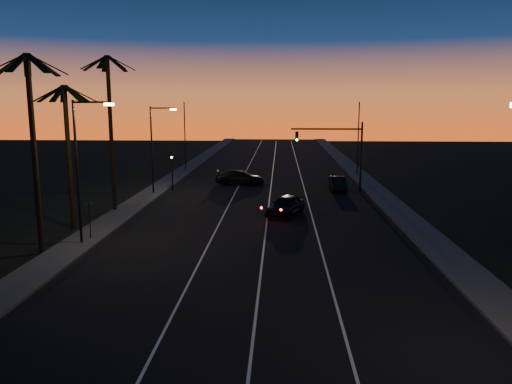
# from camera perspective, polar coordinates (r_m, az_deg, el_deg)

# --- Properties ---
(road) EXTENTS (20.00, 170.00, 0.01)m
(road) POSITION_cam_1_polar(r_m,az_deg,el_deg) (40.78, 0.67, -2.34)
(road) COLOR black
(road) RESTS_ON ground
(sidewalk_left) EXTENTS (2.40, 170.00, 0.16)m
(sidewalk_left) POSITION_cam_1_polar(r_m,az_deg,el_deg) (42.66, -14.55, -2.01)
(sidewalk_left) COLOR #393936
(sidewalk_left) RESTS_ON ground
(sidewalk_right) EXTENTS (2.40, 170.00, 0.16)m
(sidewalk_right) POSITION_cam_1_polar(r_m,az_deg,el_deg) (41.88, 16.18, -2.31)
(sidewalk_right) COLOR #393936
(sidewalk_right) RESTS_ON ground
(lane_stripe_left) EXTENTS (0.12, 160.00, 0.01)m
(lane_stripe_left) POSITION_cam_1_polar(r_m,az_deg,el_deg) (41.00, -3.53, -2.27)
(lane_stripe_left) COLOR silver
(lane_stripe_left) RESTS_ON road
(lane_stripe_mid) EXTENTS (0.12, 160.00, 0.01)m
(lane_stripe_mid) POSITION_cam_1_polar(r_m,az_deg,el_deg) (40.76, 1.37, -2.33)
(lane_stripe_mid) COLOR silver
(lane_stripe_mid) RESTS_ON road
(lane_stripe_right) EXTENTS (0.12, 160.00, 0.01)m
(lane_stripe_right) POSITION_cam_1_polar(r_m,az_deg,el_deg) (40.83, 6.29, -2.37)
(lane_stripe_right) COLOR silver
(lane_stripe_right) RESTS_ON road
(palm_near) EXTENTS (4.25, 4.16, 11.53)m
(palm_near) POSITION_cam_1_polar(r_m,az_deg,el_deg) (31.21, -24.15, 6.08)
(palm_near) COLOR black
(palm_near) RESTS_ON ground
(palm_mid) EXTENTS (4.25, 4.16, 10.03)m
(palm_mid) POSITION_cam_1_polar(r_m,az_deg,el_deg) (36.93, -20.71, 5.52)
(palm_mid) COLOR black
(palm_mid) RESTS_ON ground
(palm_far) EXTENTS (4.25, 4.16, 12.53)m
(palm_far) POSITION_cam_1_polar(r_m,az_deg,el_deg) (42.10, -16.32, 8.10)
(palm_far) COLOR black
(palm_far) RESTS_ON ground
(streetlight_left_near) EXTENTS (2.55, 0.26, 9.00)m
(streetlight_left_near) POSITION_cam_1_polar(r_m,az_deg,el_deg) (32.38, -19.34, 3.39)
(streetlight_left_near) COLOR black
(streetlight_left_near) RESTS_ON ground
(streetlight_left_far) EXTENTS (2.55, 0.26, 8.50)m
(streetlight_left_far) POSITION_cam_1_polar(r_m,az_deg,el_deg) (49.46, -11.49, 5.57)
(streetlight_left_far) COLOR black
(streetlight_left_far) RESTS_ON ground
(street_sign) EXTENTS (0.70, 0.06, 2.60)m
(street_sign) POSITION_cam_1_polar(r_m,az_deg,el_deg) (33.91, -18.51, -2.57)
(street_sign) COLOR black
(street_sign) RESTS_ON ground
(signal_mast) EXTENTS (7.10, 0.41, 7.00)m
(signal_mast) POSITION_cam_1_polar(r_m,az_deg,el_deg) (50.27, 9.30, 5.39)
(signal_mast) COLOR black
(signal_mast) RESTS_ON ground
(signal_post) EXTENTS (0.28, 0.37, 4.20)m
(signal_post) POSITION_cam_1_polar(r_m,az_deg,el_deg) (51.32, -9.58, 3.35)
(signal_post) COLOR black
(signal_post) RESTS_ON ground
(far_pole_left) EXTENTS (0.14, 0.14, 9.00)m
(far_pole_left) POSITION_cam_1_polar(r_m,az_deg,el_deg) (66.13, -8.13, 6.26)
(far_pole_left) COLOR black
(far_pole_left) RESTS_ON ground
(far_pole_right) EXTENTS (0.14, 0.14, 9.00)m
(far_pole_right) POSITION_cam_1_polar(r_m,az_deg,el_deg) (62.68, 11.60, 5.96)
(far_pole_right) COLOR black
(far_pole_right) RESTS_ON ground
(lead_car) EXTENTS (3.74, 5.51, 1.60)m
(lead_car) POSITION_cam_1_polar(r_m,az_deg,el_deg) (39.61, 3.41, -1.53)
(lead_car) COLOR black
(lead_car) RESTS_ON road
(right_car) EXTENTS (1.54, 4.32, 1.42)m
(right_car) POSITION_cam_1_polar(r_m,az_deg,el_deg) (51.50, 9.31, 0.94)
(right_car) COLOR black
(right_car) RESTS_ON road
(cross_car) EXTENTS (5.57, 2.61, 1.57)m
(cross_car) POSITION_cam_1_polar(r_m,az_deg,el_deg) (54.64, -1.84, 1.67)
(cross_car) COLOR black
(cross_car) RESTS_ON road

